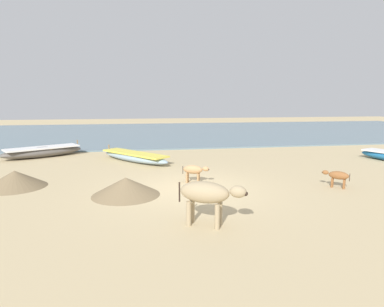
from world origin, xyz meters
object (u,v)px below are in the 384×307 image
(fishing_boat_5, at_px, (43,152))
(calf_near_brown, at_px, (338,176))
(cow_adult_dun, at_px, (207,194))
(calf_far_tan, at_px, (194,170))
(fishing_boat_1, at_px, (134,157))

(fishing_boat_5, distance_m, calf_near_brown, 13.41)
(cow_adult_dun, distance_m, calf_far_tan, 3.83)
(fishing_boat_1, height_order, calf_near_brown, fishing_boat_1)
(fishing_boat_1, height_order, calf_far_tan, fishing_boat_1)
(fishing_boat_1, relative_size, cow_adult_dun, 2.56)
(fishing_boat_1, distance_m, calf_far_tan, 4.72)
(cow_adult_dun, xyz_separation_m, calf_near_brown, (4.84, 2.39, -0.34))
(cow_adult_dun, bearing_deg, calf_far_tan, 112.58)
(calf_near_brown, bearing_deg, fishing_boat_1, 2.90)
(fishing_boat_1, distance_m, calf_near_brown, 8.61)
(calf_far_tan, bearing_deg, fishing_boat_1, 140.79)
(cow_adult_dun, bearing_deg, fishing_boat_1, 129.81)
(fishing_boat_5, xyz_separation_m, calf_near_brown, (11.01, -7.66, 0.12))
(fishing_boat_1, xyz_separation_m, calf_far_tan, (2.03, -4.25, 0.21))
(fishing_boat_1, bearing_deg, calf_near_brown, -171.21)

